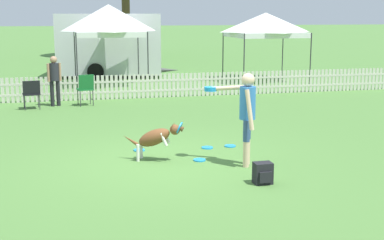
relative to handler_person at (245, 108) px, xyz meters
name	(u,v)px	position (x,y,z in m)	size (l,w,h in m)	color
ground_plane	(168,162)	(-1.29, 0.50, -1.03)	(240.00, 240.00, 0.00)	#4C7A38
handler_person	(245,108)	(0.00, 0.00, 0.00)	(0.83, 0.94, 1.65)	beige
leaping_dog	(157,137)	(-1.46, 0.66, -0.59)	(1.09, 0.61, 0.74)	brown
frisbee_near_handler	(207,148)	(-0.32, 1.33, -1.02)	(0.23, 0.23, 0.02)	#1E8CD8
frisbee_near_dog	(230,146)	(0.17, 1.36, -1.02)	(0.23, 0.23, 0.02)	#1E8CD8
frisbee_midfield	(139,150)	(-1.67, 1.47, -1.02)	(0.23, 0.23, 0.02)	#1E8CD8
frisbee_far_scatter	(199,160)	(-0.70, 0.47, -1.02)	(0.23, 0.23, 0.02)	#1E8CD8
backpack_on_grass	(263,173)	(-0.06, -1.08, -0.86)	(0.29, 0.25, 0.34)	black
picket_fence	(121,87)	(-1.29, 8.15, -0.65)	(20.67, 0.04, 0.77)	beige
folding_chair_blue_left	(86,87)	(-2.44, 7.08, -0.47)	(0.51, 0.53, 0.93)	#333338
folding_chair_center	(31,92)	(-3.95, 6.84, -0.54)	(0.53, 0.54, 0.83)	#333338
canopy_tent_main	(109,21)	(-1.32, 11.57, 1.38)	(2.54, 2.54, 3.01)	#333338
canopy_tent_secondary	(266,25)	(4.88, 11.57, 1.20)	(2.74, 2.74, 2.71)	#333338
spectator_standing	(54,76)	(-3.31, 7.26, -0.16)	(0.40, 0.27, 1.46)	black
equipment_trailer	(110,44)	(-1.02, 14.54, 0.37)	(5.25, 3.07, 2.67)	silver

